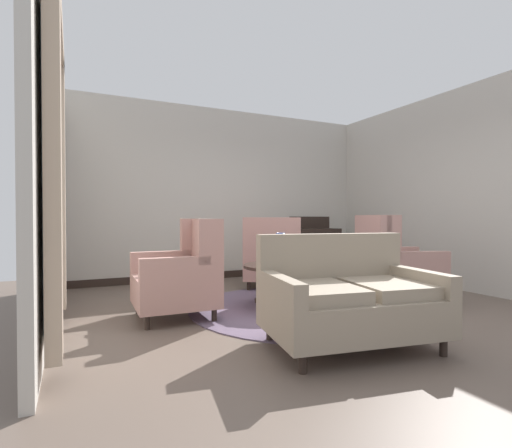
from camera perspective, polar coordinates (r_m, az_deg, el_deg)
name	(u,v)px	position (r m, az deg, el deg)	size (l,w,h in m)	color
ground	(320,314)	(4.48, 9.34, -12.93)	(8.20, 8.20, 0.00)	brown
wall_back	(225,194)	(6.97, -4.54, 4.43)	(5.60, 0.08, 2.99)	#BCB7AD
wall_left	(46,176)	(4.48, -28.49, 6.25)	(0.08, 4.10, 2.99)	#BCB7AD
wall_right	(428,191)	(6.86, 24.02, 4.40)	(0.08, 4.10, 2.99)	#BCB7AD
baseboard_back	(227,274)	(6.98, -4.36, -7.40)	(5.44, 0.03, 0.12)	black
area_rug	(305,308)	(4.73, 7.22, -12.13)	(2.74, 2.74, 0.01)	#5B4C60
window_with_curtains	(54,161)	(3.69, -27.62, 8.18)	(0.12, 1.96, 2.63)	silver
coffee_table	(281,272)	(4.67, 3.65, -7.09)	(0.89, 0.89, 0.51)	black
porcelain_vase	(280,251)	(4.68, 3.63, -4.00)	(0.15, 0.15, 0.38)	#384C93
settee	(348,299)	(3.38, 13.45, -10.70)	(1.50, 1.10, 0.93)	gray
armchair_far_left	(393,266)	(5.23, 19.52, -5.90)	(1.09, 1.04, 1.11)	tan
armchair_foreground_right	(182,276)	(4.29, -10.85, -7.47)	(0.85, 0.85, 1.06)	tan
armchair_beside_settee	(273,259)	(5.92, 2.48, -5.21)	(1.18, 1.20, 1.08)	tan
side_table	(344,264)	(5.57, 12.85, -5.75)	(0.47, 0.47, 0.71)	black
sideboard	(315,248)	(7.53, 8.72, -3.48)	(0.91, 0.44, 1.09)	black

